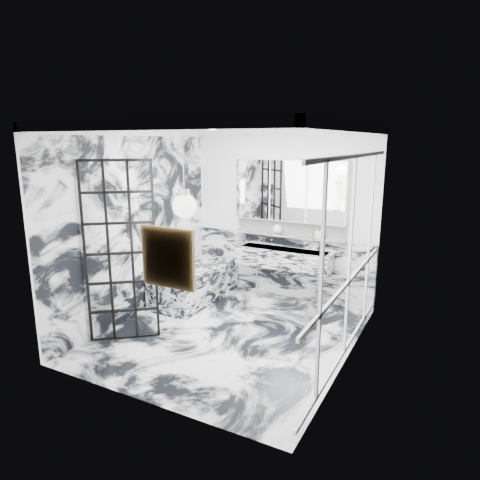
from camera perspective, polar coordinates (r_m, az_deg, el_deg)
The scene contains 25 objects.
floor at distance 6.08m, azimuth -1.27°, elevation -12.36°, with size 3.60×3.60×0.00m, color silver.
ceiling at distance 5.49m, azimuth -1.42°, elevation 15.06°, with size 3.60×3.60×0.00m, color white.
wall_back at distance 7.22m, azimuth 5.63°, elevation 3.36°, with size 3.60×3.60×0.00m, color white.
wall_front at distance 4.19m, azimuth -13.42°, elevation -4.06°, with size 3.60×3.60×0.00m, color white.
wall_left at distance 6.53m, azimuth -13.71°, elevation 2.03°, with size 3.60×3.60×0.00m, color white.
wall_right at distance 5.06m, azimuth 14.71°, elevation -1.19°, with size 3.60×3.60×0.00m, color white.
marble_clad_back at distance 7.39m, azimuth 5.41°, elevation -3.37°, with size 3.18×0.05×1.05m, color silver.
marble_clad_left at distance 6.54m, azimuth -13.58°, elevation 1.51°, with size 0.02×3.56×2.68m, color silver.
panel_molding at distance 5.09m, azimuth 14.43°, elevation -2.26°, with size 0.03×3.40×2.30m, color white.
soap_bottle_a at distance 6.94m, azimuth 10.81°, elevation 0.99°, with size 0.07×0.07×0.19m, color #8C5919.
soap_bottle_b at distance 6.96m, azimuth 10.28°, elevation 0.94°, with size 0.07×0.08×0.16m, color #4C4C51.
soap_bottle_c at distance 6.94m, azimuth 10.88°, elevation 0.79°, with size 0.11×0.11×0.14m, color silver.
face_pot at distance 7.19m, azimuth 5.01°, elevation 1.44°, with size 0.17×0.17×0.17m, color white.
amber_bottle at distance 6.98m, azimuth 9.82°, elevation 0.73°, with size 0.04×0.04×0.10m, color #8C5919.
flower_vase at distance 6.55m, azimuth -7.24°, elevation -4.81°, with size 0.08×0.08×0.12m, color silver.
crittall_door at distance 5.75m, azimuth -15.64°, elevation -1.70°, with size 0.88×0.04×2.38m, color black, non-canonical shape.
artwork at distance 3.97m, azimuth -9.59°, elevation -2.34°, with size 0.47×0.05×0.47m, color #C48614.
pendant_light at distance 4.27m, azimuth -7.42°, elevation 4.51°, with size 0.24×0.24×0.24m, color white.
trough_sink at distance 7.08m, azimuth 5.89°, elevation -2.38°, with size 1.60×0.45×0.30m, color silver.
ledge at distance 7.15m, azimuth 6.44°, elevation 0.56°, with size 1.90×0.14×0.04m, color silver.
subway_tile at distance 7.18m, azimuth 6.65°, elevation 1.71°, with size 1.90×0.03×0.23m, color white.
mirror_cabinet at distance 7.03m, azimuth 6.62°, elevation 6.55°, with size 1.90×0.16×1.00m, color white.
sconce_left at distance 7.29m, azimuth 0.28°, elevation 6.54°, with size 0.07×0.07×0.40m, color white.
sconce_right at distance 6.70m, azimuth 12.89°, elevation 5.63°, with size 0.07×0.07×0.40m, color white.
bathtub at distance 7.25m, azimuth -6.00°, elevation -5.77°, with size 0.75×1.65×0.55m, color silver.
Camera 1 is at (2.67, -4.79, 2.61)m, focal length 32.00 mm.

